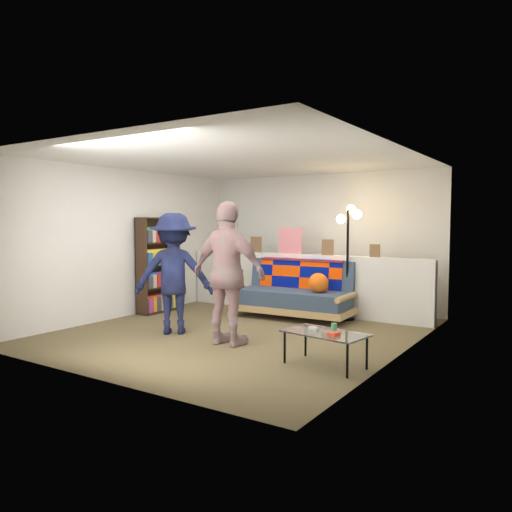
{
  "coord_description": "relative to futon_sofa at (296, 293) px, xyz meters",
  "views": [
    {
      "loc": [
        3.97,
        -5.68,
        1.56
      ],
      "look_at": [
        0.0,
        0.4,
        1.05
      ],
      "focal_mm": 35.0,
      "sensor_mm": 36.0,
      "label": 1
    }
  ],
  "objects": [
    {
      "name": "half_wall_ledge",
      "position": [
        -0.12,
        0.4,
        0.11
      ],
      "size": [
        4.45,
        0.15,
        1.0
      ],
      "primitive_type": "cube",
      "color": "silver",
      "rests_on": "ground"
    },
    {
      "name": "coffee_table",
      "position": [
        1.59,
        -2.26,
        -0.04
      ],
      "size": [
        0.94,
        0.61,
        0.46
      ],
      "color": "black",
      "rests_on": "ground"
    },
    {
      "name": "room_shell",
      "position": [
        -0.12,
        -0.93,
        1.28
      ],
      "size": [
        4.6,
        5.05,
        2.45
      ],
      "color": "silver",
      "rests_on": "ground"
    },
    {
      "name": "person_left",
      "position": [
        -0.87,
        -1.94,
        0.45
      ],
      "size": [
        1.23,
        1.15,
        1.67
      ],
      "primitive_type": "imported",
      "rotation": [
        0.0,
        0.0,
        3.8
      ],
      "color": "black",
      "rests_on": "ground"
    },
    {
      "name": "bookshelf",
      "position": [
        -2.2,
        -0.88,
        0.37
      ],
      "size": [
        0.27,
        0.81,
        1.62
      ],
      "color": "black",
      "rests_on": "ground"
    },
    {
      "name": "futon_sofa",
      "position": [
        0.0,
        0.0,
        0.0
      ],
      "size": [
        1.98,
        1.03,
        0.83
      ],
      "color": "tan",
      "rests_on": "ground"
    },
    {
      "name": "person_right",
      "position": [
        0.17,
        -2.08,
        0.52
      ],
      "size": [
        1.07,
        0.46,
        1.81
      ],
      "primitive_type": "imported",
      "rotation": [
        0.0,
        0.0,
        3.12
      ],
      "color": "#CF868A",
      "rests_on": "ground"
    },
    {
      "name": "ledge_decor",
      "position": [
        -0.35,
        0.38,
        0.79
      ],
      "size": [
        2.97,
        0.02,
        0.45
      ],
      "color": "brown",
      "rests_on": "half_wall_ledge"
    },
    {
      "name": "ground",
      "position": [
        -0.12,
        -1.4,
        -0.39
      ],
      "size": [
        5.0,
        5.0,
        0.0
      ],
      "primitive_type": "plane",
      "color": "brown",
      "rests_on": "ground"
    },
    {
      "name": "floor_lamp",
      "position": [
        0.79,
        0.28,
        0.9
      ],
      "size": [
        0.42,
        0.34,
        1.82
      ],
      "color": "black",
      "rests_on": "ground"
    }
  ]
}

